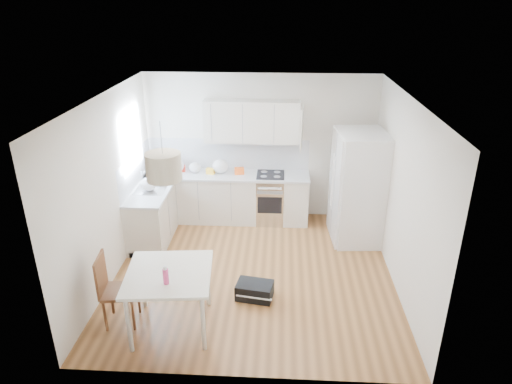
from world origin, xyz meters
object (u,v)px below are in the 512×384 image
(dining_table, at_px, (169,279))
(gym_bag, at_px, (255,290))
(refrigerator, at_px, (359,187))
(dining_chair, at_px, (120,290))

(dining_table, distance_m, gym_bag, 1.36)
(refrigerator, relative_size, dining_table, 1.69)
(dining_chair, distance_m, gym_bag, 1.83)
(refrigerator, bearing_deg, dining_table, -140.69)
(dining_table, relative_size, gym_bag, 2.25)
(dining_table, relative_size, dining_chair, 1.15)
(refrigerator, distance_m, gym_bag, 2.61)
(dining_chair, bearing_deg, gym_bag, 13.75)
(dining_table, bearing_deg, refrigerator, 37.76)
(gym_bag, bearing_deg, refrigerator, 57.71)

